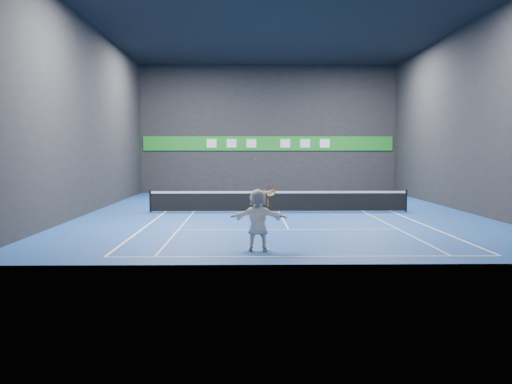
{
  "coord_description": "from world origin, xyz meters",
  "views": [
    {
      "loc": [
        -1.6,
        -27.44,
        2.88
      ],
      "look_at": [
        -1.24,
        -7.71,
        1.5
      ],
      "focal_mm": 40.0,
      "sensor_mm": 36.0,
      "label": 1
    }
  ],
  "objects_px": {
    "tennis_ball": "(256,159)",
    "tennis_net": "(279,201)",
    "player": "(258,220)",
    "tennis_racket": "(269,193)"
  },
  "relations": [
    {
      "from": "tennis_ball",
      "to": "tennis_net",
      "type": "distance_m",
      "value": 11.01
    },
    {
      "from": "player",
      "to": "tennis_net",
      "type": "relative_size",
      "value": 0.15
    },
    {
      "from": "tennis_ball",
      "to": "tennis_net",
      "type": "bearing_deg",
      "value": 83.06
    },
    {
      "from": "player",
      "to": "tennis_net",
      "type": "distance_m",
      "value": 10.99
    },
    {
      "from": "player",
      "to": "tennis_ball",
      "type": "height_order",
      "value": "tennis_ball"
    },
    {
      "from": "tennis_ball",
      "to": "tennis_net",
      "type": "relative_size",
      "value": 0.01
    },
    {
      "from": "tennis_ball",
      "to": "tennis_racket",
      "type": "xyz_separation_m",
      "value": [
        0.39,
        -0.14,
        -0.97
      ]
    },
    {
      "from": "tennis_net",
      "to": "tennis_racket",
      "type": "relative_size",
      "value": 20.79
    },
    {
      "from": "tennis_ball",
      "to": "tennis_racket",
      "type": "bearing_deg",
      "value": -19.81
    },
    {
      "from": "tennis_racket",
      "to": "tennis_net",
      "type": "bearing_deg",
      "value": 85.19
    }
  ]
}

